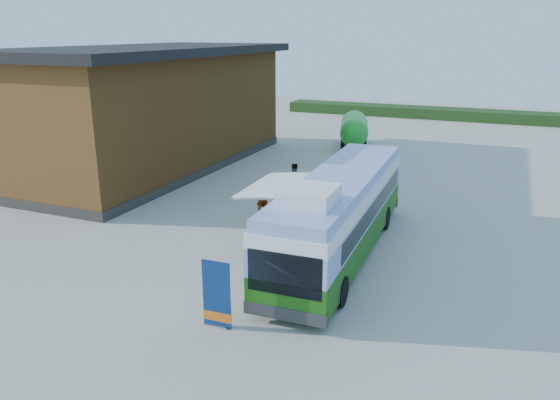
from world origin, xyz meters
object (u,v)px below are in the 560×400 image
at_px(banner, 217,301).
at_px(person_a, 262,198).
at_px(picnic_table, 283,215).
at_px(person_b, 294,180).
at_px(slurry_tanker, 354,129).
at_px(bus, 339,212).

relative_size(banner, person_a, 1.26).
bearing_deg(person_a, picnic_table, -91.71).
xyz_separation_m(picnic_table, person_a, (-1.61, 1.30, 0.24)).
distance_m(person_a, person_b, 3.36).
bearing_deg(person_b, slurry_tanker, -134.87).
xyz_separation_m(picnic_table, slurry_tanker, (-1.82, 18.10, 0.84)).
bearing_deg(banner, slurry_tanker, 95.16).
bearing_deg(slurry_tanker, picnic_table, -99.44).
distance_m(picnic_table, slurry_tanker, 18.21).
height_order(banner, slurry_tanker, slurry_tanker).
distance_m(person_b, slurry_tanker, 13.46).
distance_m(banner, person_a, 10.37).
xyz_separation_m(banner, slurry_tanker, (-3.29, 26.70, 0.57)).
xyz_separation_m(banner, picnic_table, (-1.47, 8.60, -0.26)).
bearing_deg(person_b, picnic_table, 59.22).
height_order(banner, person_b, banner).
xyz_separation_m(bus, person_a, (-4.77, 3.30, -0.95)).
distance_m(bus, person_b, 8.08).
bearing_deg(slurry_tanker, person_a, -104.47).
relative_size(picnic_table, person_a, 1.00).
bearing_deg(banner, person_b, 100.13).
xyz_separation_m(bus, person_b, (-4.50, 6.66, -0.89)).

